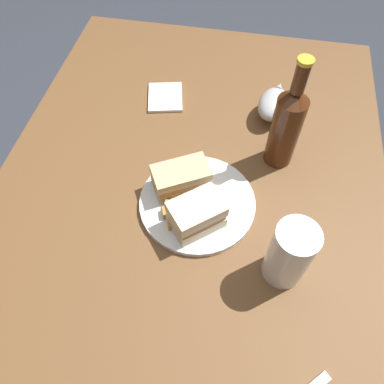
{
  "coord_description": "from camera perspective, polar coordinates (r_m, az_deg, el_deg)",
  "views": [
    {
      "loc": [
        0.45,
        0.09,
        1.43
      ],
      "look_at": [
        0.01,
        0.01,
        0.77
      ],
      "focal_mm": 34.74,
      "sensor_mm": 36.0,
      "label": 1
    }
  ],
  "objects": [
    {
      "name": "ground_plane",
      "position": [
        1.5,
        -0.46,
        -16.28
      ],
      "size": [
        6.0,
        6.0,
        0.0
      ],
      "primitive_type": "plane",
      "color": "#333842"
    },
    {
      "name": "dining_table",
      "position": [
        1.15,
        -0.59,
        -10.68
      ],
      "size": [
        1.28,
        0.89,
        0.74
      ],
      "primitive_type": "cube",
      "color": "brown",
      "rests_on": "ground"
    },
    {
      "name": "plate",
      "position": [
        0.81,
        0.82,
        -1.64
      ],
      "size": [
        0.25,
        0.25,
        0.01
      ],
      "primitive_type": "cylinder",
      "color": "white",
      "rests_on": "dining_table"
    },
    {
      "name": "sandwich_half_left",
      "position": [
        0.8,
        -1.68,
        2.2
      ],
      "size": [
        0.12,
        0.14,
        0.06
      ],
      "color": "#CCB284",
      "rests_on": "plate"
    },
    {
      "name": "sandwich_half_right",
      "position": [
        0.74,
        0.68,
        -3.51
      ],
      "size": [
        0.12,
        0.13,
        0.07
      ],
      "color": "beige",
      "rests_on": "plate"
    },
    {
      "name": "potato_wedge_front",
      "position": [
        0.78,
        -2.8,
        -2.94
      ],
      "size": [
        0.04,
        0.05,
        0.02
      ],
      "primitive_type": "cube",
      "rotation": [
        0.0,
        0.0,
        5.05
      ],
      "color": "#B77F33",
      "rests_on": "plate"
    },
    {
      "name": "potato_wedge_middle",
      "position": [
        0.77,
        -3.0,
        -4.31
      ],
      "size": [
        0.04,
        0.03,
        0.02
      ],
      "primitive_type": "cube",
      "rotation": [
        0.0,
        0.0,
        3.48
      ],
      "color": "#B77F33",
      "rests_on": "plate"
    },
    {
      "name": "potato_wedge_back",
      "position": [
        0.8,
        -1.79,
        -0.24
      ],
      "size": [
        0.03,
        0.04,
        0.01
      ],
      "primitive_type": "cube",
      "rotation": [
        0.0,
        0.0,
        5.17
      ],
      "color": "#B77F33",
      "rests_on": "plate"
    },
    {
      "name": "potato_wedge_left_edge",
      "position": [
        0.79,
        -2.54,
        -1.74
      ],
      "size": [
        0.05,
        0.03,
        0.02
      ],
      "primitive_type": "cube",
      "rotation": [
        0.0,
        0.0,
        2.93
      ],
      "color": "#AD702D",
      "rests_on": "plate"
    },
    {
      "name": "potato_wedge_right_edge",
      "position": [
        0.79,
        -2.82,
        -2.07
      ],
      "size": [
        0.02,
        0.04,
        0.02
      ],
      "primitive_type": "cube",
      "rotation": [
        0.0,
        0.0,
        1.73
      ],
      "color": "#B77F33",
      "rests_on": "plate"
    },
    {
      "name": "pint_glass",
      "position": [
        0.71,
        14.56,
        -9.57
      ],
      "size": [
        0.08,
        0.08,
        0.15
      ],
      "color": "white",
      "rests_on": "dining_table"
    },
    {
      "name": "gravy_boat",
      "position": [
        0.98,
        12.34,
        13.13
      ],
      "size": [
        0.13,
        0.09,
        0.07
      ],
      "color": "#B7B7BC",
      "rests_on": "dining_table"
    },
    {
      "name": "cider_bottle",
      "position": [
        0.83,
        14.31,
        9.89
      ],
      "size": [
        0.07,
        0.07,
        0.28
      ],
      "color": "#47230F",
      "rests_on": "dining_table"
    },
    {
      "name": "napkin",
      "position": [
        1.03,
        -4.13,
        14.32
      ],
      "size": [
        0.13,
        0.11,
        0.01
      ],
      "primitive_type": "cube",
      "rotation": [
        0.0,
        0.0,
        0.22
      ],
      "color": "silver",
      "rests_on": "dining_table"
    }
  ]
}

